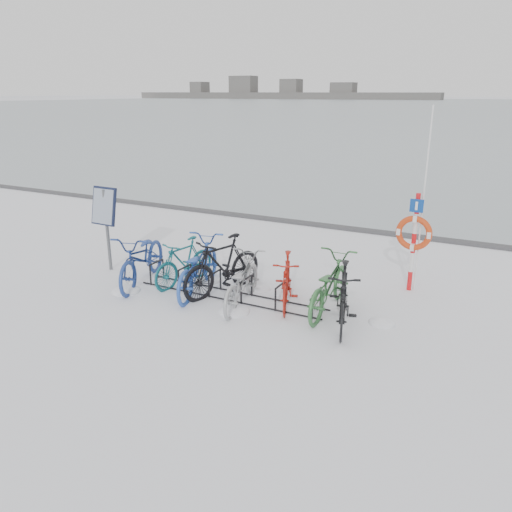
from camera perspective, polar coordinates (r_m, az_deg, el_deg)
ground at (r=9.94m, az=-2.92°, el=-4.63°), size 900.00×900.00×0.00m
ice_sheet at (r=163.03m, az=26.34°, el=15.11°), size 400.00×298.00×0.02m
quay_edge at (r=15.05m, az=8.31°, el=3.40°), size 400.00×0.25×0.10m
bike_rack at (r=9.87m, az=-2.94°, el=-3.67°), size 4.00×0.48×0.46m
info_board at (r=11.48m, az=-16.92°, el=4.93°), size 0.64×0.26×1.90m
lifebuoy_station at (r=10.28m, az=17.64°, el=2.51°), size 0.70×0.22×3.64m
shoreline at (r=296.34m, az=1.78°, el=18.05°), size 180.00×12.00×9.50m
bike_0 at (r=10.74m, az=-12.85°, el=-0.01°), size 1.37×2.34×1.16m
bike_1 at (r=10.55m, az=-8.23°, el=-0.51°), size 0.76×1.73×1.00m
bike_2 at (r=10.09m, az=-6.73°, el=-0.98°), size 1.19×2.25×1.12m
bike_3 at (r=9.96m, az=-3.84°, el=-0.91°), size 1.16×2.07×1.20m
bike_4 at (r=9.40m, az=-1.73°, el=-2.72°), size 0.98×1.98×1.00m
bike_5 at (r=9.43m, az=3.52°, el=-2.64°), size 1.03×1.73×1.01m
bike_6 at (r=9.24m, az=8.30°, el=-3.04°), size 0.73×2.05×1.07m
bike_7 at (r=8.69m, az=9.96°, el=-4.41°), size 1.01×1.91×1.11m
snow_drifts at (r=9.77m, az=-2.98°, el=-5.05°), size 5.52×1.84×0.21m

